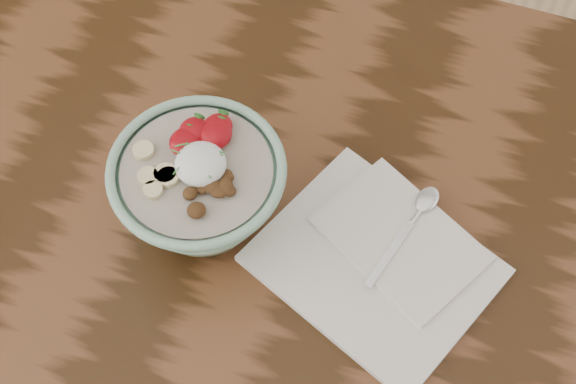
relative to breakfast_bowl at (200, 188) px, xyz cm
name	(u,v)px	position (x,y,z in cm)	size (l,w,h in cm)	color
table	(203,224)	(-2.50, 3.18, -16.36)	(160.00, 90.00, 75.00)	#321D0C
breakfast_bowl	(200,188)	(0.00, 0.00, 0.00)	(20.69, 20.69, 13.91)	#8BBBA0
napkin	(380,259)	(22.41, 1.15, -6.39)	(32.51, 29.77, 1.62)	white
spoon	(418,213)	(25.14, 8.16, -5.09)	(6.02, 16.10, 0.85)	silver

